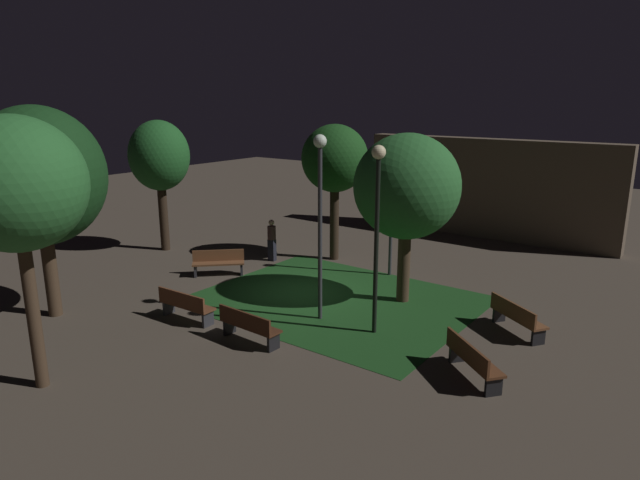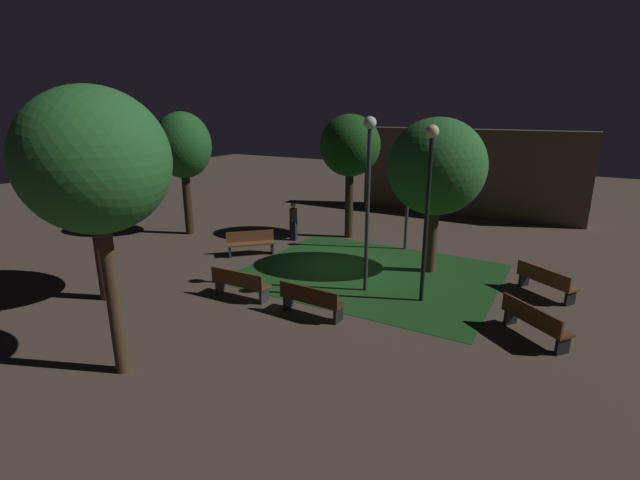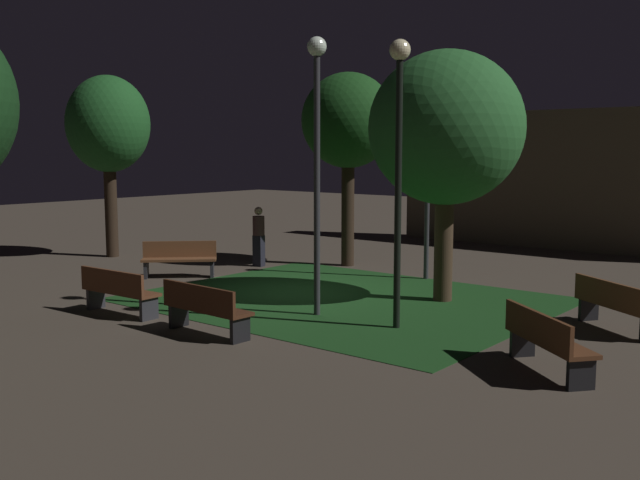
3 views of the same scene
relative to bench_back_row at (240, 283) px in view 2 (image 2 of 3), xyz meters
name	(u,v)px [view 2 (image 2 of 3)]	position (x,y,z in m)	size (l,w,h in m)	color
ground_plane	(338,267)	(1.22, 3.86, -0.48)	(60.00, 60.00, 0.00)	#473D33
grass_lawn	(370,273)	(2.48, 3.84, -0.48)	(8.11, 6.57, 0.01)	#194219
bench_back_row	(240,283)	(0.00, 0.00, 0.00)	(1.82, 0.54, 0.88)	brown
bench_front_left	(311,299)	(2.43, 0.00, 0.00)	(1.82, 0.55, 0.88)	#422314
bench_front_right	(251,242)	(-2.33, 3.46, 0.00)	(1.62, 1.60, 0.88)	brown
bench_by_lamp	(545,280)	(7.72, 4.67, 0.00)	(1.76, 1.41, 0.88)	brown
bench_lawn_edge	(534,321)	(7.72, 1.61, 0.00)	(1.70, 1.50, 0.88)	#512D19
tree_back_right	(183,147)	(-6.60, 4.51, 3.33)	(2.39, 2.39, 5.26)	#2D2116
tree_tall_center	(437,168)	(4.13, 5.05, 3.06)	(3.16, 3.16, 5.13)	#423021
tree_lawn_side	(95,163)	(0.33, -4.28, 3.92)	(2.78, 2.78, 5.81)	#423021
tree_near_wall	(89,161)	(-3.37, -1.96, 3.53)	(3.57, 3.57, 5.93)	#423021
tree_left_canopy	(350,147)	(-0.21, 7.54, 3.37)	(2.50, 2.50, 5.17)	#2D2116
lamp_post_near_wall	(409,175)	(2.53, 7.06, 2.47)	(0.36, 0.36, 4.31)	#333338
lamp_post_path_center	(429,187)	(4.68, 2.47, 2.86)	(0.36, 0.36, 4.98)	black
lamp_post_plaza_east	(368,178)	(2.94, 2.38, 2.97)	(0.36, 0.36, 5.17)	#333338
pedestrian	(293,220)	(-2.00, 5.94, 0.37)	(0.32, 0.32, 1.61)	black
building_wall_backdrop	(468,173)	(3.13, 14.56, 1.71)	(11.28, 0.80, 4.37)	brown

